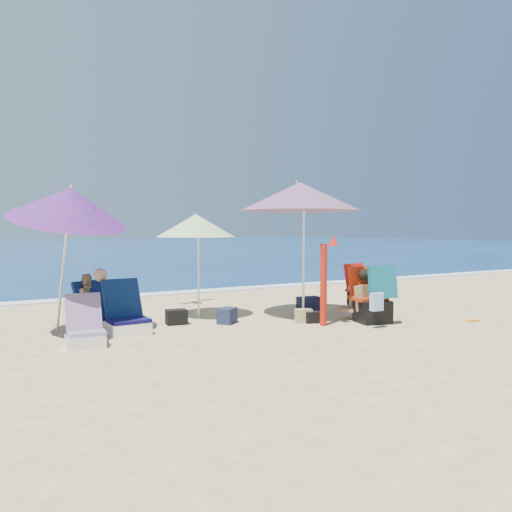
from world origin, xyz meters
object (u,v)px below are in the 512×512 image
camp_chair_left (363,296)px  umbrella_striped (196,226)px  chair_rainbow (85,332)px  person_left (90,301)px  umbrella_turquoise (300,197)px  person_center (359,295)px  camp_chair_right (373,302)px  umbrella_blue (69,205)px  furled_umbrella (325,276)px  chair_navy (127,319)px

camp_chair_left → umbrella_striped: bearing=165.6°
chair_rainbow → person_left: size_ratio=0.71×
umbrella_turquoise → person_center: bearing=-44.1°
camp_chair_right → chair_rainbow: bearing=170.9°
camp_chair_left → person_left: (-4.95, 0.75, 0.17)m
umbrella_blue → umbrella_striped: bearing=12.6°
umbrella_striped → person_center: 3.06m
camp_chair_left → furled_umbrella: bearing=-149.9°
chair_rainbow → camp_chair_right: size_ratio=0.70×
umbrella_striped → furled_umbrella: umbrella_striped is taller
umbrella_turquoise → camp_chair_left: size_ratio=3.13×
umbrella_blue → person_center: bearing=-13.8°
camp_chair_right → umbrella_blue: bearing=161.8°
umbrella_turquoise → furled_umbrella: bearing=-97.2°
umbrella_turquoise → umbrella_blue: 3.80m
chair_rainbow → umbrella_blue: bearing=92.9°
umbrella_striped → person_left: size_ratio=1.94×
umbrella_striped → chair_rainbow: size_ratio=2.73×
umbrella_turquoise → person_center: size_ratio=3.13×
umbrella_striped → camp_chair_left: umbrella_striped is taller
chair_navy → camp_chair_left: 4.57m
umbrella_turquoise → furled_umbrella: umbrella_turquoise is taller
chair_rainbow → person_left: 1.27m
person_center → camp_chair_left: bearing=44.8°
furled_umbrella → camp_chair_right: 0.96m
umbrella_blue → camp_chair_left: size_ratio=2.63×
umbrella_striped → person_center: (2.32, -1.60, -1.18)m
umbrella_turquoise → chair_navy: bearing=177.1°
camp_chair_left → camp_chair_right: camp_chair_right is taller
chair_rainbow → person_center: bearing=-4.5°
furled_umbrella → camp_chair_left: size_ratio=1.64×
umbrella_turquoise → camp_chair_right: bearing=-56.5°
camp_chair_left → person_left: bearing=171.3°
umbrella_striped → furled_umbrella: bearing=-50.0°
chair_rainbow → camp_chair_right: camp_chair_right is taller
person_center → camp_chair_right: bearing=-93.5°
chair_navy → person_left: person_left is taller
umbrella_turquoise → chair_navy: umbrella_turquoise is taller
furled_umbrella → person_left: size_ratio=1.53×
umbrella_blue → camp_chair_right: size_ratio=2.40×
umbrella_turquoise → chair_rainbow: umbrella_turquoise is taller
umbrella_blue → camp_chair_right: umbrella_blue is taller
umbrella_blue → furled_umbrella: 4.03m
umbrella_turquoise → person_center: (0.74, -0.72, -1.69)m
camp_chair_left → person_center: same height
umbrella_blue → person_center: size_ratio=2.63×
chair_navy → person_left: 0.81m
umbrella_turquoise → chair_navy: (-3.03, 0.15, -1.91)m
umbrella_turquoise → furled_umbrella: (-0.11, -0.88, -1.32)m
camp_chair_left → camp_chair_right: size_ratio=0.91×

